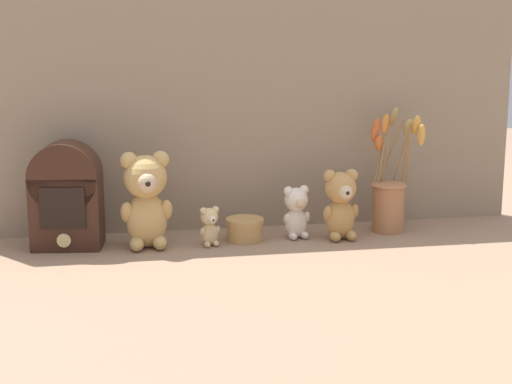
% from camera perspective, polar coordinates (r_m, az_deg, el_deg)
% --- Properties ---
extents(ground_plane, '(4.00, 4.00, 0.00)m').
position_cam_1_polar(ground_plane, '(1.93, 0.11, -3.72)').
color(ground_plane, '#8E7056').
extents(backdrop_wall, '(1.47, 0.02, 0.61)m').
position_cam_1_polar(backdrop_wall, '(2.04, -0.77, 5.76)').
color(backdrop_wall, gray).
rests_on(backdrop_wall, ground).
extents(teddy_bear_large, '(0.13, 0.12, 0.23)m').
position_cam_1_polar(teddy_bear_large, '(1.88, -8.00, -0.44)').
color(teddy_bear_large, tan).
rests_on(teddy_bear_large, ground).
extents(teddy_bear_medium, '(0.10, 0.09, 0.18)m').
position_cam_1_polar(teddy_bear_medium, '(1.96, 6.18, -0.81)').
color(teddy_bear_medium, tan).
rests_on(teddy_bear_medium, ground).
extents(teddy_bear_small, '(0.07, 0.07, 0.13)m').
position_cam_1_polar(teddy_bear_small, '(1.96, 2.96, -1.39)').
color(teddy_bear_small, beige).
rests_on(teddy_bear_small, ground).
extents(teddy_bear_tiny, '(0.05, 0.05, 0.10)m').
position_cam_1_polar(teddy_bear_tiny, '(1.90, -3.37, -2.46)').
color(teddy_bear_tiny, '#DBBC84').
rests_on(teddy_bear_tiny, ground).
extents(flower_vase, '(0.14, 0.13, 0.32)m').
position_cam_1_polar(flower_vase, '(2.05, 9.72, -0.11)').
color(flower_vase, '#AD7047').
rests_on(flower_vase, ground).
extents(vintage_radio, '(0.18, 0.13, 0.26)m').
position_cam_1_polar(vintage_radio, '(1.92, -13.64, -0.19)').
color(vintage_radio, '#381E14').
rests_on(vintage_radio, ground).
extents(decorative_tin_tall, '(0.09, 0.09, 0.06)m').
position_cam_1_polar(decorative_tin_tall, '(1.95, -0.83, -2.73)').
color(decorative_tin_tall, tan).
rests_on(decorative_tin_tall, ground).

